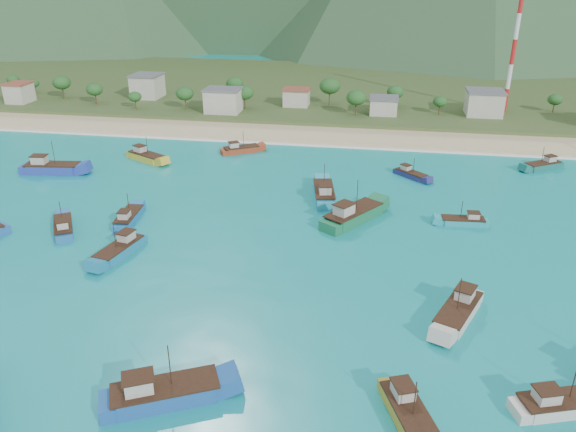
% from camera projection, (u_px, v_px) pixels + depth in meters
% --- Properties ---
extents(ground, '(600.00, 600.00, 0.00)m').
position_uv_depth(ground, '(243.00, 283.00, 81.64)').
color(ground, '#0C8C87').
rests_on(ground, ground).
extents(beach, '(400.00, 18.00, 1.20)m').
position_uv_depth(beach, '(313.00, 135.00, 152.68)').
color(beach, beige).
rests_on(beach, ground).
extents(land, '(400.00, 110.00, 2.40)m').
position_uv_depth(land, '(335.00, 90.00, 207.53)').
color(land, '#385123').
rests_on(land, ground).
extents(surf_line, '(400.00, 2.50, 0.08)m').
position_uv_depth(surf_line, '(309.00, 145.00, 144.13)').
color(surf_line, white).
rests_on(surf_line, ground).
extents(village, '(215.70, 24.60, 7.17)m').
position_uv_depth(village, '(360.00, 101.00, 169.49)').
color(village, beige).
rests_on(village, ground).
extents(vegetation, '(274.13, 25.74, 8.64)m').
position_uv_depth(vegetation, '(296.00, 96.00, 173.46)').
color(vegetation, '#235623').
rests_on(vegetation, ground).
extents(radio_tower, '(1.20, 1.20, 42.39)m').
position_uv_depth(radio_tower, '(515.00, 39.00, 161.01)').
color(radio_tower, red).
rests_on(radio_tower, ground).
extents(boat_0, '(6.65, 10.77, 6.13)m').
position_uv_depth(boat_0, '(409.00, 416.00, 56.60)').
color(boat_0, gold).
rests_on(boat_0, ground).
extents(boat_1, '(12.95, 8.90, 7.44)m').
position_uv_depth(boat_1, '(163.00, 394.00, 59.07)').
color(boat_1, '#1B519C').
rests_on(boat_1, ground).
extents(boat_4, '(7.50, 9.80, 5.74)m').
position_uv_depth(boat_4, '(64.00, 228.00, 97.15)').
color(boat_4, '#20629F').
rests_on(boat_4, ground).
extents(boat_5, '(9.62, 7.53, 5.67)m').
position_uv_depth(boat_5, '(543.00, 166.00, 127.18)').
color(boat_5, '#17645C').
rests_on(boat_5, ground).
extents(boat_7, '(9.66, 7.43, 5.67)m').
position_uv_depth(boat_7, '(241.00, 150.00, 138.14)').
color(boat_7, '#95361C').
rests_on(boat_7, ground).
extents(boat_8, '(8.50, 3.05, 4.93)m').
position_uv_depth(boat_8, '(464.00, 222.00, 99.77)').
color(boat_8, teal).
rests_on(boat_8, ground).
extents(boat_9, '(5.74, 12.74, 7.27)m').
position_uv_depth(boat_9, '(324.00, 194.00, 110.89)').
color(boat_9, teal).
rests_on(boat_9, ground).
extents(boat_10, '(3.67, 9.71, 5.61)m').
position_uv_depth(boat_10, '(129.00, 218.00, 100.91)').
color(boat_10, '#196CB1').
rests_on(boat_10, ground).
extents(boat_13, '(7.67, 7.49, 4.89)m').
position_uv_depth(boat_13, '(411.00, 175.00, 122.16)').
color(boat_13, navy).
rests_on(boat_13, ground).
extents(boat_16, '(11.03, 7.97, 6.39)m').
position_uv_depth(boat_16, '(146.00, 157.00, 132.62)').
color(boat_16, gold).
rests_on(boat_16, ground).
extents(boat_17, '(5.21, 10.96, 6.23)m').
position_uv_depth(boat_17, '(120.00, 250.00, 89.36)').
color(boat_17, teal).
rests_on(boat_17, ground).
extents(boat_21, '(10.64, 6.10, 6.03)m').
position_uv_depth(boat_21, '(561.00, 405.00, 57.97)').
color(boat_21, silver).
rests_on(boat_21, ground).
extents(boat_23, '(7.72, 11.88, 6.78)m').
position_uv_depth(boat_23, '(458.00, 312.00, 73.28)').
color(boat_23, beige).
rests_on(boat_23, ground).
extents(boat_26, '(13.50, 5.51, 7.75)m').
position_uv_depth(boat_26, '(52.00, 169.00, 124.40)').
color(boat_26, '#263EA3').
rests_on(boat_26, ground).
extents(boat_27, '(11.15, 13.70, 8.16)m').
position_uv_depth(boat_27, '(352.00, 216.00, 100.70)').
color(boat_27, '#176941').
rests_on(boat_27, ground).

